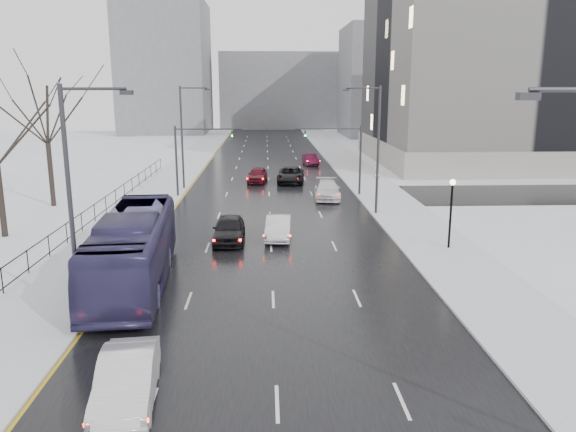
{
  "coord_description": "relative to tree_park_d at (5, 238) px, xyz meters",
  "views": [
    {
      "loc": [
        -0.3,
        -3.05,
        9.85
      ],
      "look_at": [
        0.98,
        28.94,
        2.5
      ],
      "focal_mm": 35.0,
      "sensor_mm": 36.0,
      "label": 1
    }
  ],
  "objects": [
    {
      "name": "streetlight_l_near",
      "position": [
        9.63,
        -14.0,
        5.62
      ],
      "size": [
        2.95,
        0.25,
        10.0
      ],
      "color": "#2D2D33",
      "rests_on": "ground"
    },
    {
      "name": "sedan_right_cross",
      "position": [
        20.13,
        21.47,
        0.84
      ],
      "size": [
        3.19,
        6.01,
        1.61
      ],
      "primitive_type": "imported",
      "rotation": [
        0.0,
        0.0,
        -0.09
      ],
      "color": "black",
      "rests_on": "road"
    },
    {
      "name": "bldg_far_right",
      "position": [
        45.8,
        81.0,
        11.0
      ],
      "size": [
        24.0,
        20.0,
        22.0
      ],
      "primitive_type": "cube",
      "color": "slate",
      "rests_on": "ground"
    },
    {
      "name": "sedan_center_far",
      "position": [
        16.61,
        21.74,
        0.84
      ],
      "size": [
        2.31,
        4.83,
        1.59
      ],
      "primitive_type": "imported",
      "rotation": [
        0.0,
        0.0,
        -0.09
      ],
      "color": "#4F0D19",
      "rests_on": "road"
    },
    {
      "name": "sidewalk_left",
      "position": [
        7.3,
        26.0,
        0.08
      ],
      "size": [
        5.0,
        150.0,
        0.16
      ],
      "primitive_type": "cube",
      "color": "silver",
      "rests_on": "ground"
    },
    {
      "name": "sedan_right_far",
      "position": [
        23.03,
        12.59,
        0.84
      ],
      "size": [
        2.64,
        5.67,
        1.6
      ],
      "primitive_type": "imported",
      "rotation": [
        0.0,
        0.0,
        -0.07
      ],
      "color": "white",
      "rests_on": "road"
    },
    {
      "name": "bldg_far_left",
      "position": [
        -4.2,
        91.0,
        14.0
      ],
      "size": [
        18.0,
        22.0,
        28.0
      ],
      "primitive_type": "cube",
      "color": "slate",
      "rests_on": "ground"
    },
    {
      "name": "streetlight_r_mid",
      "position": [
        25.97,
        6.0,
        5.62
      ],
      "size": [
        2.95,
        0.25,
        10.0
      ],
      "color": "#2D2D33",
      "rests_on": "ground"
    },
    {
      "name": "sedan_left_near",
      "position": [
        13.06,
        -20.77,
        0.85
      ],
      "size": [
        2.22,
        5.06,
        1.62
      ],
      "primitive_type": "imported",
      "rotation": [
        0.0,
        0.0,
        0.11
      ],
      "color": "silver",
      "rests_on": "road"
    },
    {
      "name": "cross_road",
      "position": [
        17.8,
        14.0,
        0.02
      ],
      "size": [
        130.0,
        10.0,
        0.04
      ],
      "primitive_type": "cube",
      "color": "black",
      "rests_on": "ground"
    },
    {
      "name": "civic_building",
      "position": [
        52.8,
        38.0,
        11.21
      ],
      "size": [
        41.0,
        31.0,
        24.8
      ],
      "color": "gray",
      "rests_on": "ground"
    },
    {
      "name": "sedan_right_distant",
      "position": [
        23.29,
        35.2,
        0.75
      ],
      "size": [
        2.06,
        4.47,
        1.42
      ],
      "primitive_type": "imported",
      "rotation": [
        0.0,
        0.0,
        0.13
      ],
      "color": "#4C0D27",
      "rests_on": "road"
    },
    {
      "name": "lamppost_r_mid",
      "position": [
        28.8,
        -4.0,
        2.94
      ],
      "size": [
        0.36,
        0.36,
        4.28
      ],
      "color": "black",
      "rests_on": "sidewalk_right"
    },
    {
      "name": "mast_signal_left",
      "position": [
        10.47,
        14.0,
        4.11
      ],
      "size": [
        6.1,
        0.33,
        6.5
      ],
      "color": "#2D2D33",
      "rests_on": "ground"
    },
    {
      "name": "bldg_far_center",
      "position": [
        21.8,
        106.0,
        9.0
      ],
      "size": [
        30.0,
        18.0,
        18.0
      ],
      "primitive_type": "cube",
      "color": "slate",
      "rests_on": "ground"
    },
    {
      "name": "tree_park_e",
      "position": [
        -0.4,
        10.0,
        0.0
      ],
      "size": [
        9.45,
        9.45,
        13.5
      ],
      "primitive_type": null,
      "color": "black",
      "rests_on": "ground"
    },
    {
      "name": "sedan_right_near",
      "position": [
        18.3,
        -1.0,
        0.8
      ],
      "size": [
        1.88,
        4.69,
        1.51
      ],
      "primitive_type": "imported",
      "rotation": [
        0.0,
        0.0,
        -0.06
      ],
      "color": "silver",
      "rests_on": "road"
    },
    {
      "name": "sedan_center_near",
      "position": [
        15.08,
        -1.67,
        0.89
      ],
      "size": [
        2.06,
        5.02,
        1.7
      ],
      "primitive_type": "imported",
      "rotation": [
        0.0,
        0.0,
        0.01
      ],
      "color": "black",
      "rests_on": "road"
    },
    {
      "name": "bus",
      "position": [
        10.8,
        -9.54,
        1.89
      ],
      "size": [
        4.17,
        13.5,
        3.7
      ],
      "primitive_type": "imported",
      "rotation": [
        0.0,
        0.0,
        0.08
      ],
      "color": "#342E59",
      "rests_on": "road"
    },
    {
      "name": "road",
      "position": [
        17.8,
        26.0,
        0.02
      ],
      "size": [
        16.0,
        150.0,
        0.04
      ],
      "primitive_type": "cube",
      "color": "black",
      "rests_on": "ground"
    },
    {
      "name": "no_uturn_sign",
      "position": [
        27.0,
        10.0,
        2.3
      ],
      "size": [
        0.6,
        0.06,
        2.7
      ],
      "color": "#2D2D33",
      "rests_on": "sidewalk_right"
    },
    {
      "name": "iron_fence",
      "position": [
        4.8,
        -4.0,
        0.91
      ],
      "size": [
        0.06,
        70.0,
        1.3
      ],
      "color": "black",
      "rests_on": "sidewalk_left"
    },
    {
      "name": "tree_park_d",
      "position": [
        0.0,
        0.0,
        0.0
      ],
      "size": [
        8.75,
        8.75,
        12.5
      ],
      "primitive_type": null,
      "color": "black",
      "rests_on": "ground"
    },
    {
      "name": "park_strip",
      "position": [
        -2.2,
        26.0,
        0.06
      ],
      "size": [
        14.0,
        150.0,
        0.12
      ],
      "primitive_type": "cube",
      "color": "white",
      "rests_on": "ground"
    },
    {
      "name": "streetlight_l_far",
      "position": [
        9.63,
        18.0,
        5.62
      ],
      "size": [
        2.95,
        0.25,
        10.0
      ],
      "color": "#2D2D33",
      "rests_on": "ground"
    },
    {
      "name": "sidewalk_right",
      "position": [
        28.3,
        26.0,
        0.08
      ],
      "size": [
        5.0,
        150.0,
        0.16
      ],
      "primitive_type": "cube",
      "color": "silver",
      "rests_on": "ground"
    },
    {
      "name": "mast_signal_right",
      "position": [
        25.13,
        14.0,
        4.11
      ],
      "size": [
        6.1,
        0.33,
        6.5
      ],
      "color": "#2D2D33",
      "rests_on": "ground"
    }
  ]
}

